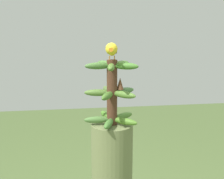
{
  "coord_description": "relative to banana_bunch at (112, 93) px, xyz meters",
  "views": [
    {
      "loc": [
        0.21,
        1.48,
        1.51
      ],
      "look_at": [
        0.0,
        0.0,
        1.2
      ],
      "focal_mm": 48.52,
      "sensor_mm": 36.0,
      "label": 1
    }
  ],
  "objects": [
    {
      "name": "banana_bunch",
      "position": [
        0.0,
        0.0,
        0.0
      ],
      "size": [
        0.28,
        0.28,
        0.33
      ],
      "color": "#4C2D1E",
      "rests_on": "banana_tree"
    },
    {
      "name": "perched_bird",
      "position": [
        0.0,
        0.02,
        0.22
      ],
      "size": [
        0.07,
        0.2,
        0.09
      ],
      "color": "#C68933",
      "rests_on": "banana_bunch"
    }
  ]
}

